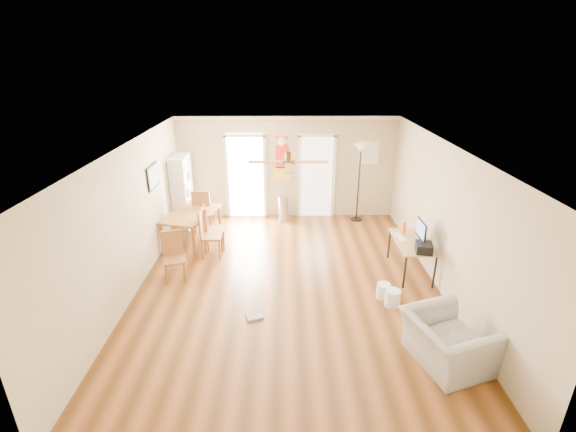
{
  "coord_description": "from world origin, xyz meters",
  "views": [
    {
      "loc": [
        -0.06,
        -6.48,
        4.01
      ],
      "look_at": [
        0.0,
        0.6,
        1.15
      ],
      "focal_mm": 25.18,
      "sensor_mm": 36.0,
      "label": 1
    }
  ],
  "objects_px": {
    "dining_chair_near": "(174,257)",
    "armchair": "(447,342)",
    "bookshelf": "(182,192)",
    "dining_chair_far": "(204,210)",
    "wastebasket_b": "(383,291)",
    "trash_can": "(284,209)",
    "dining_chair_right_a": "(214,227)",
    "dining_chair_right_b": "(211,234)",
    "wastebasket_a": "(393,298)",
    "dining_table": "(192,228)",
    "printer": "(424,248)",
    "computer_desk": "(410,256)",
    "torchiere_lamp": "(359,183)"
  },
  "relations": [
    {
      "from": "dining_chair_far",
      "to": "computer_desk",
      "type": "height_order",
      "value": "dining_chair_far"
    },
    {
      "from": "bookshelf",
      "to": "wastebasket_a",
      "type": "bearing_deg",
      "value": -26.15
    },
    {
      "from": "dining_table",
      "to": "dining_chair_far",
      "type": "xyz_separation_m",
      "value": [
        0.15,
        0.68,
        0.16
      ]
    },
    {
      "from": "trash_can",
      "to": "wastebasket_a",
      "type": "xyz_separation_m",
      "value": [
        1.86,
        -3.81,
        -0.18
      ]
    },
    {
      "from": "dining_table",
      "to": "dining_chair_far",
      "type": "height_order",
      "value": "dining_chair_far"
    },
    {
      "from": "trash_can",
      "to": "wastebasket_a",
      "type": "distance_m",
      "value": 4.24
    },
    {
      "from": "dining_chair_far",
      "to": "dining_chair_right_a",
      "type": "bearing_deg",
      "value": 116.72
    },
    {
      "from": "dining_chair_far",
      "to": "armchair",
      "type": "bearing_deg",
      "value": 135.86
    },
    {
      "from": "trash_can",
      "to": "computer_desk",
      "type": "bearing_deg",
      "value": -47.08
    },
    {
      "from": "dining_chair_near",
      "to": "bookshelf",
      "type": "bearing_deg",
      "value": 82.56
    },
    {
      "from": "trash_can",
      "to": "wastebasket_a",
      "type": "bearing_deg",
      "value": -64.04
    },
    {
      "from": "trash_can",
      "to": "wastebasket_b",
      "type": "height_order",
      "value": "trash_can"
    },
    {
      "from": "dining_chair_near",
      "to": "wastebasket_b",
      "type": "relative_size",
      "value": 3.38
    },
    {
      "from": "computer_desk",
      "to": "dining_chair_right_b",
      "type": "bearing_deg",
      "value": 169.88
    },
    {
      "from": "bookshelf",
      "to": "computer_desk",
      "type": "distance_m",
      "value": 5.5
    },
    {
      "from": "dining_table",
      "to": "armchair",
      "type": "xyz_separation_m",
      "value": [
        4.3,
        -3.91,
        -0.01
      ]
    },
    {
      "from": "dining_chair_right_a",
      "to": "dining_chair_right_b",
      "type": "xyz_separation_m",
      "value": [
        0.0,
        -0.4,
        0.02
      ]
    },
    {
      "from": "dining_chair_right_b",
      "to": "bookshelf",
      "type": "bearing_deg",
      "value": 29.32
    },
    {
      "from": "wastebasket_b",
      "to": "dining_chair_right_a",
      "type": "bearing_deg",
      "value": 148.19
    },
    {
      "from": "dining_chair_right_b",
      "to": "wastebasket_b",
      "type": "bearing_deg",
      "value": -117.33
    },
    {
      "from": "computer_desk",
      "to": "wastebasket_a",
      "type": "relative_size",
      "value": 4.21
    },
    {
      "from": "dining_chair_far",
      "to": "printer",
      "type": "xyz_separation_m",
      "value": [
        4.45,
        -2.53,
        0.23
      ]
    },
    {
      "from": "printer",
      "to": "torchiere_lamp",
      "type": "bearing_deg",
      "value": 112.86
    },
    {
      "from": "dining_chair_far",
      "to": "wastebasket_b",
      "type": "height_order",
      "value": "dining_chair_far"
    },
    {
      "from": "dining_chair_near",
      "to": "armchair",
      "type": "xyz_separation_m",
      "value": [
        4.29,
        -2.27,
        -0.12
      ]
    },
    {
      "from": "dining_table",
      "to": "wastebasket_a",
      "type": "xyz_separation_m",
      "value": [
        3.92,
        -2.53,
        -0.21
      ]
    },
    {
      "from": "trash_can",
      "to": "armchair",
      "type": "height_order",
      "value": "armchair"
    },
    {
      "from": "bookshelf",
      "to": "printer",
      "type": "height_order",
      "value": "bookshelf"
    },
    {
      "from": "bookshelf",
      "to": "trash_can",
      "type": "distance_m",
      "value": 2.55
    },
    {
      "from": "dining_table",
      "to": "wastebasket_a",
      "type": "height_order",
      "value": "dining_table"
    },
    {
      "from": "wastebasket_a",
      "to": "armchair",
      "type": "height_order",
      "value": "armchair"
    },
    {
      "from": "dining_chair_near",
      "to": "printer",
      "type": "xyz_separation_m",
      "value": [
        4.59,
        -0.21,
        0.28
      ]
    },
    {
      "from": "bookshelf",
      "to": "dining_chair_right_a",
      "type": "xyz_separation_m",
      "value": [
        0.95,
        -1.23,
        -0.4
      ]
    },
    {
      "from": "bookshelf",
      "to": "dining_chair_far",
      "type": "xyz_separation_m",
      "value": [
        0.55,
        -0.28,
        -0.36
      ]
    },
    {
      "from": "dining_chair_far",
      "to": "armchair",
      "type": "xyz_separation_m",
      "value": [
        4.15,
        -4.59,
        -0.17
      ]
    },
    {
      "from": "dining_table",
      "to": "dining_chair_right_b",
      "type": "relative_size",
      "value": 1.42
    },
    {
      "from": "torchiere_lamp",
      "to": "armchair",
      "type": "distance_m",
      "value": 5.26
    },
    {
      "from": "printer",
      "to": "wastebasket_a",
      "type": "relative_size",
      "value": 1.1
    },
    {
      "from": "dining_chair_right_a",
      "to": "dining_chair_right_b",
      "type": "height_order",
      "value": "dining_chair_right_b"
    },
    {
      "from": "bookshelf",
      "to": "dining_chair_right_b",
      "type": "distance_m",
      "value": 1.93
    },
    {
      "from": "dining_chair_near",
      "to": "trash_can",
      "type": "xyz_separation_m",
      "value": [
        2.05,
        2.92,
        -0.15
      ]
    },
    {
      "from": "dining_chair_far",
      "to": "computer_desk",
      "type": "distance_m",
      "value": 4.86
    },
    {
      "from": "armchair",
      "to": "printer",
      "type": "bearing_deg",
      "value": -26.4
    },
    {
      "from": "dining_chair_far",
      "to": "armchair",
      "type": "relative_size",
      "value": 0.97
    },
    {
      "from": "bookshelf",
      "to": "dining_chair_near",
      "type": "distance_m",
      "value": 2.67
    },
    {
      "from": "dining_table",
      "to": "wastebasket_b",
      "type": "height_order",
      "value": "dining_table"
    },
    {
      "from": "trash_can",
      "to": "armchair",
      "type": "xyz_separation_m",
      "value": [
        2.24,
        -5.18,
        0.03
      ]
    },
    {
      "from": "wastebasket_b",
      "to": "bookshelf",
      "type": "bearing_deg",
      "value": 142.31
    },
    {
      "from": "dining_chair_far",
      "to": "torchiere_lamp",
      "type": "relative_size",
      "value": 0.53
    },
    {
      "from": "printer",
      "to": "armchair",
      "type": "height_order",
      "value": "printer"
    }
  ]
}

